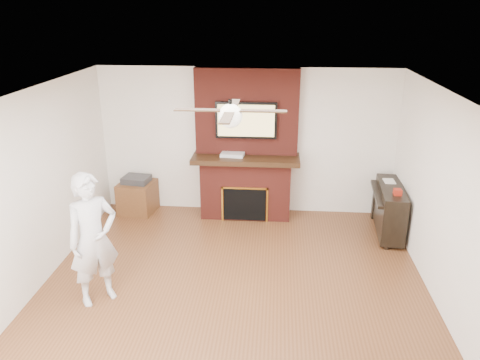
# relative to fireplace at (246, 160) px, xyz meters

# --- Properties ---
(room_shell) EXTENTS (5.36, 5.86, 2.86)m
(room_shell) POSITION_rel_fireplace_xyz_m (0.00, -2.55, 0.25)
(room_shell) COLOR #5B331A
(room_shell) RESTS_ON ground
(fireplace) EXTENTS (1.78, 0.64, 2.50)m
(fireplace) POSITION_rel_fireplace_xyz_m (0.00, 0.00, 0.00)
(fireplace) COLOR maroon
(fireplace) RESTS_ON ground
(tv) EXTENTS (1.00, 0.08, 0.60)m
(tv) POSITION_rel_fireplace_xyz_m (0.00, -0.05, 0.68)
(tv) COLOR black
(tv) RESTS_ON fireplace
(ceiling_fan) EXTENTS (1.21, 1.21, 0.31)m
(ceiling_fan) POSITION_rel_fireplace_xyz_m (-0.00, -2.55, 1.34)
(ceiling_fan) COLOR black
(ceiling_fan) RESTS_ON room_shell
(person) EXTENTS (0.72, 0.71, 1.66)m
(person) POSITION_rel_fireplace_xyz_m (-1.63, -2.68, -0.16)
(person) COLOR silver
(person) RESTS_ON ground
(side_table) EXTENTS (0.64, 0.64, 0.66)m
(side_table) POSITION_rel_fireplace_xyz_m (-1.90, -0.07, -0.69)
(side_table) COLOR #593419
(side_table) RESTS_ON ground
(piano) EXTENTS (0.54, 1.23, 0.88)m
(piano) POSITION_rel_fireplace_xyz_m (2.31, -0.55, -0.57)
(piano) COLOR black
(piano) RESTS_ON ground
(cable_box) EXTENTS (0.40, 0.26, 0.05)m
(cable_box) POSITION_rel_fireplace_xyz_m (-0.22, -0.10, 0.11)
(cable_box) COLOR silver
(cable_box) RESTS_ON fireplace
(candle_orange) EXTENTS (0.07, 0.07, 0.10)m
(candle_orange) POSITION_rel_fireplace_xyz_m (-0.12, -0.23, -0.94)
(candle_orange) COLOR gold
(candle_orange) RESTS_ON ground
(candle_green) EXTENTS (0.07, 0.07, 0.08)m
(candle_green) POSITION_rel_fireplace_xyz_m (-0.10, -0.24, -0.96)
(candle_green) COLOR #40722D
(candle_green) RESTS_ON ground
(candle_cream) EXTENTS (0.08, 0.08, 0.11)m
(candle_cream) POSITION_rel_fireplace_xyz_m (0.03, -0.18, -0.94)
(candle_cream) COLOR #FBEAC8
(candle_cream) RESTS_ON ground
(candle_blue) EXTENTS (0.06, 0.06, 0.08)m
(candle_blue) POSITION_rel_fireplace_xyz_m (0.28, -0.20, -0.95)
(candle_blue) COLOR teal
(candle_blue) RESTS_ON ground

